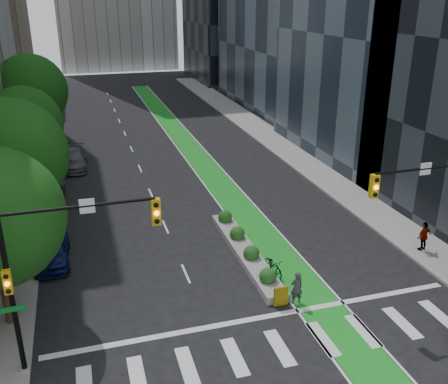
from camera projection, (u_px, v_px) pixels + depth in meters
ground at (271, 333)px, 21.95m from camera, size 160.00×160.00×0.00m
sidewalk_left at (25, 174)px, 41.04m from camera, size 3.60×90.00×0.15m
sidewalk_right at (289, 150)px, 47.31m from camera, size 3.60×90.00×0.15m
bike_lane_paint at (187, 144)px, 49.45m from camera, size 2.20×70.00×0.01m
tree_mid at (10, 155)px, 27.64m from camera, size 6.40×6.40×8.78m
tree_midfar at (24, 124)px, 36.77m from camera, size 5.60×5.60×7.76m
tree_far at (31, 91)px, 45.40m from camera, size 6.60×6.60×9.00m
signal_left at (50, 261)px, 18.28m from camera, size 6.14×0.51×7.20m
signal_right at (447, 207)px, 22.89m from camera, size 5.82×0.51×7.20m
median_planter at (245, 249)px, 28.40m from camera, size 1.20×10.26×1.10m
bicycle at (274, 265)px, 26.50m from camera, size 0.82×1.85×0.94m
cyclist at (297, 288)px, 23.79m from camera, size 0.63×0.42×1.71m
parked_car_left_near at (52, 249)px, 27.57m from camera, size 1.88×4.60×1.57m
parked_car_left_mid at (53, 198)px, 34.68m from camera, size 1.57×4.23×1.38m
parked_car_left_far at (74, 159)px, 42.54m from camera, size 2.31×5.28×1.51m
pedestrian_far at (424, 236)px, 28.47m from camera, size 1.09×0.64×1.75m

